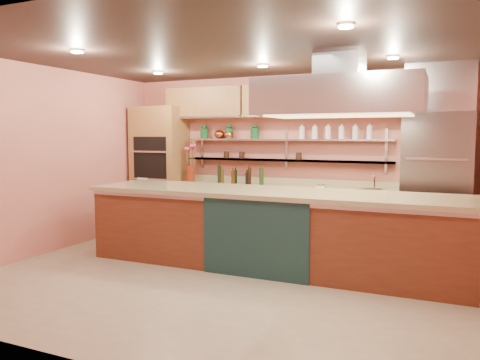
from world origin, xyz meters
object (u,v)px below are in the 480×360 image
at_px(refrigerator, 436,185).
at_px(kitchen_scale, 321,185).
at_px(flower_vase, 190,174).
at_px(green_canister, 255,134).
at_px(copper_kettle, 219,134).
at_px(island, 270,229).

height_order(refrigerator, kitchen_scale, refrigerator).
relative_size(flower_vase, green_canister, 1.68).
height_order(flower_vase, copper_kettle, copper_kettle).
distance_m(island, flower_vase, 2.69).
height_order(island, copper_kettle, copper_kettle).
bearing_deg(flower_vase, island, -36.10).
bearing_deg(copper_kettle, flower_vase, -155.69).
bearing_deg(kitchen_scale, green_canister, 168.32).
distance_m(island, green_canister, 2.38).
height_order(refrigerator, flower_vase, refrigerator).
xyz_separation_m(island, green_canister, (-0.95, 1.77, 1.28)).
bearing_deg(kitchen_scale, refrigerator, -1.98).
height_order(island, kitchen_scale, island).
relative_size(kitchen_scale, green_canister, 0.85).
xyz_separation_m(island, kitchen_scale, (0.29, 1.55, 0.45)).
relative_size(island, kitchen_scale, 34.41).
bearing_deg(refrigerator, kitchen_scale, 179.66).
bearing_deg(refrigerator, copper_kettle, 176.39).
bearing_deg(copper_kettle, refrigerator, -3.61).
bearing_deg(copper_kettle, green_canister, 0.00).
distance_m(island, kitchen_scale, 1.64).
bearing_deg(kitchen_scale, flower_vase, 178.36).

